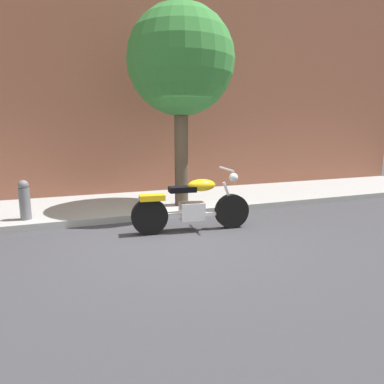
# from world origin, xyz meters

# --- Properties ---
(ground_plane) EXTENTS (60.00, 60.00, 0.00)m
(ground_plane) POSITION_xyz_m (0.00, 0.00, 0.00)
(ground_plane) COLOR #38383D
(sidewalk) EXTENTS (19.19, 2.59, 0.14)m
(sidewalk) POSITION_xyz_m (0.00, 2.58, 0.07)
(sidewalk) COLOR #9C9C9C
(sidewalk) RESTS_ON ground
(building_facade) EXTENTS (19.19, 0.50, 8.63)m
(building_facade) POSITION_xyz_m (0.00, 4.12, 4.32)
(building_facade) COLOR brown
(building_facade) RESTS_ON ground
(motorcycle) EXTENTS (2.21, 0.70, 1.14)m
(motorcycle) POSITION_xyz_m (0.48, 0.29, 0.46)
(motorcycle) COLOR black
(motorcycle) RESTS_ON ground
(street_tree) EXTENTS (2.31, 2.31, 4.45)m
(street_tree) POSITION_xyz_m (0.82, 1.84, 3.26)
(street_tree) COLOR #4A3B2C
(street_tree) RESTS_ON ground
(fire_hydrant) EXTENTS (0.20, 0.20, 0.91)m
(fire_hydrant) POSITION_xyz_m (-2.40, 1.70, 0.46)
(fire_hydrant) COLOR slate
(fire_hydrant) RESTS_ON ground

